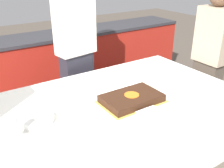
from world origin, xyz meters
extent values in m
plane|color=brown|center=(0.00, 0.00, 0.00)|extent=(14.00, 14.00, 0.00)
cube|color=#A82319|center=(0.00, 1.64, 0.44)|extent=(4.40, 0.55, 0.88)
cube|color=#2D2D33|center=(0.00, 1.64, 0.90)|extent=(4.40, 0.58, 0.04)
cube|color=white|center=(0.00, 0.00, 0.38)|extent=(2.19, 1.12, 0.76)
cube|color=gold|center=(0.12, -0.19, 0.77)|extent=(0.50, 0.33, 0.00)
cube|color=#381E11|center=(0.12, -0.19, 0.80)|extent=(0.46, 0.29, 0.06)
cylinder|color=orange|center=(0.12, -0.19, 0.83)|extent=(0.12, 0.12, 0.00)
cylinder|color=white|center=(-0.60, -0.07, 0.79)|extent=(0.23, 0.23, 0.04)
cylinder|color=white|center=(-0.78, -0.19, 0.77)|extent=(0.07, 0.07, 0.00)
cylinder|color=white|center=(-0.78, -0.19, 0.80)|extent=(0.01, 0.01, 0.07)
cylinder|color=white|center=(-0.78, -0.19, 0.89)|extent=(0.05, 0.05, 0.10)
cylinder|color=white|center=(0.19, 0.11, 0.77)|extent=(0.19, 0.19, 0.00)
cylinder|color=white|center=(0.87, -0.09, 0.77)|extent=(0.19, 0.19, 0.00)
cube|color=white|center=(0.12, -0.41, 0.77)|extent=(0.17, 0.11, 0.02)
cube|color=#282833|center=(0.12, 0.78, 0.45)|extent=(0.36, 0.21, 0.91)
cube|color=silver|center=(0.12, 0.78, 1.21)|extent=(0.43, 0.26, 0.62)
cube|color=#4C4238|center=(1.32, 0.00, 0.41)|extent=(0.16, 0.29, 0.81)
cube|color=tan|center=(1.32, 0.00, 1.10)|extent=(0.20, 0.34, 0.57)
camera|label=1|loc=(-1.02, -1.64, 1.77)|focal=42.00mm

